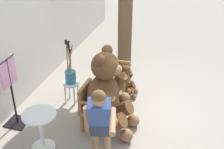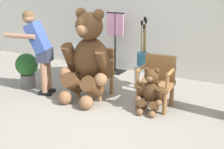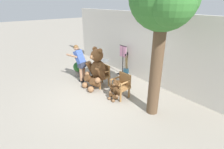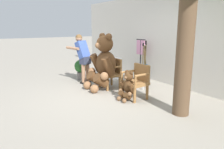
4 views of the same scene
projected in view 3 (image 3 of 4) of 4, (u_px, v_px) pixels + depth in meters
The scene contains 13 objects.
ground_plane at pixel (98, 95), 6.37m from camera, with size 60.00×60.00×0.00m, color gray.
back_wall at pixel (145, 48), 7.19m from camera, with size 10.00×0.16×2.80m, color beige.
wooden_chair_left at pixel (102, 75), 6.97m from camera, with size 0.57×0.53×0.86m.
wooden_chair_right at pixel (122, 85), 6.12m from camera, with size 0.59×0.55×0.86m.
teddy_bear_large at pixel (96, 69), 6.69m from camera, with size 0.96×0.91×1.60m.
teddy_bear_small at pixel (115, 90), 5.99m from camera, with size 0.45×0.43×0.75m.
person_visitor at pixel (80, 60), 7.21m from camera, with size 0.72×0.62×1.54m.
white_stool at pixel (126, 77), 6.99m from camera, with size 0.34×0.34×0.46m.
brush_bucket at pixel (126, 70), 6.87m from camera, with size 0.22×0.22×0.93m.
round_side_table at pixel (103, 66), 7.94m from camera, with size 0.56×0.56×0.72m.
patio_tree at pixel (165, 1), 4.13m from camera, with size 1.78×1.70×4.14m.
potted_plant at pixel (78, 68), 7.84m from camera, with size 0.44×0.44×0.68m.
clothing_display_stand at pixel (123, 59), 7.96m from camera, with size 0.44×0.40×1.36m.
Camera 3 is at (4.70, -3.05, 3.17)m, focal length 28.00 mm.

